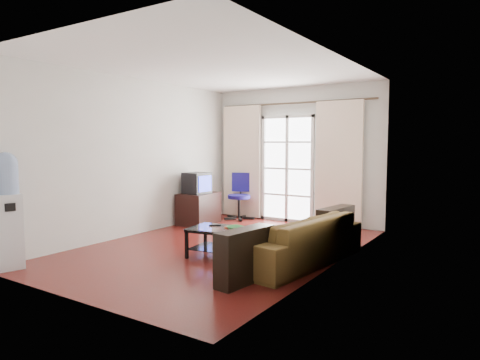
% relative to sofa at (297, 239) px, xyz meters
% --- Properties ---
extents(floor, '(5.20, 5.20, 0.00)m').
position_rel_sofa_xyz_m(floor, '(-1.34, 0.10, -0.31)').
color(floor, maroon).
rests_on(floor, ground).
extents(ceiling, '(5.20, 5.20, 0.00)m').
position_rel_sofa_xyz_m(ceiling, '(-1.34, 0.10, 2.39)').
color(ceiling, white).
rests_on(ceiling, wall_back).
extents(wall_back, '(3.60, 0.02, 2.70)m').
position_rel_sofa_xyz_m(wall_back, '(-1.34, 2.70, 1.04)').
color(wall_back, silver).
rests_on(wall_back, floor).
extents(wall_front, '(3.60, 0.02, 2.70)m').
position_rel_sofa_xyz_m(wall_front, '(-1.34, -2.50, 1.04)').
color(wall_front, silver).
rests_on(wall_front, floor).
extents(wall_left, '(0.02, 5.20, 2.70)m').
position_rel_sofa_xyz_m(wall_left, '(-3.14, 0.10, 1.04)').
color(wall_left, silver).
rests_on(wall_left, floor).
extents(wall_right, '(0.02, 5.20, 2.70)m').
position_rel_sofa_xyz_m(wall_right, '(0.46, 0.10, 1.04)').
color(wall_right, silver).
rests_on(wall_right, floor).
extents(french_door, '(1.16, 0.06, 2.15)m').
position_rel_sofa_xyz_m(french_door, '(-1.49, 2.65, 0.76)').
color(french_door, white).
rests_on(french_door, wall_back).
extents(curtain_rod, '(3.30, 0.04, 0.04)m').
position_rel_sofa_xyz_m(curtain_rod, '(-1.34, 2.60, 2.07)').
color(curtain_rod, '#4C3F2D').
rests_on(curtain_rod, wall_back).
extents(curtain_left, '(0.90, 0.07, 2.35)m').
position_rel_sofa_xyz_m(curtain_left, '(-2.54, 2.58, 0.89)').
color(curtain_left, '#F4DFC4').
rests_on(curtain_left, curtain_rod).
extents(curtain_right, '(0.90, 0.07, 2.35)m').
position_rel_sofa_xyz_m(curtain_right, '(-0.39, 2.58, 0.89)').
color(curtain_right, '#F4DFC4').
rests_on(curtain_right, curtain_rod).
extents(radiator, '(0.64, 0.12, 0.64)m').
position_rel_sofa_xyz_m(radiator, '(-0.54, 2.60, 0.02)').
color(radiator, '#9B9B9E').
rests_on(radiator, floor).
extents(sofa, '(2.36, 1.38, 0.63)m').
position_rel_sofa_xyz_m(sofa, '(0.00, 0.00, 0.00)').
color(sofa, olive).
rests_on(sofa, floor).
extents(coffee_table, '(1.08, 0.71, 0.41)m').
position_rel_sofa_xyz_m(coffee_table, '(-0.92, -0.33, -0.05)').
color(coffee_table, silver).
rests_on(coffee_table, floor).
extents(bowl, '(0.33, 0.33, 0.05)m').
position_rel_sofa_xyz_m(bowl, '(-0.76, -0.35, 0.12)').
color(bowl, '#2D7E2D').
rests_on(bowl, coffee_table).
extents(book, '(0.16, 0.21, 0.02)m').
position_rel_sofa_xyz_m(book, '(-0.96, -0.23, 0.11)').
color(book, maroon).
rests_on(book, coffee_table).
extents(remote, '(0.17, 0.13, 0.02)m').
position_rel_sofa_xyz_m(remote, '(-1.16, -0.26, 0.11)').
color(remote, black).
rests_on(remote, coffee_table).
extents(tv_stand, '(0.64, 0.88, 0.61)m').
position_rel_sofa_xyz_m(tv_stand, '(-2.82, 1.46, -0.01)').
color(tv_stand, black).
rests_on(tv_stand, floor).
extents(crt_tv, '(0.48, 0.47, 0.41)m').
position_rel_sofa_xyz_m(crt_tv, '(-2.82, 1.38, 0.50)').
color(crt_tv, black).
rests_on(crt_tv, tv_stand).
extents(task_chair, '(0.86, 0.86, 0.97)m').
position_rel_sofa_xyz_m(task_chair, '(-2.44, 2.33, -0.03)').
color(task_chair, black).
rests_on(task_chair, floor).
extents(water_cooler, '(0.37, 0.37, 1.48)m').
position_rel_sofa_xyz_m(water_cooler, '(-2.93, -2.25, 0.46)').
color(water_cooler, silver).
rests_on(water_cooler, floor).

